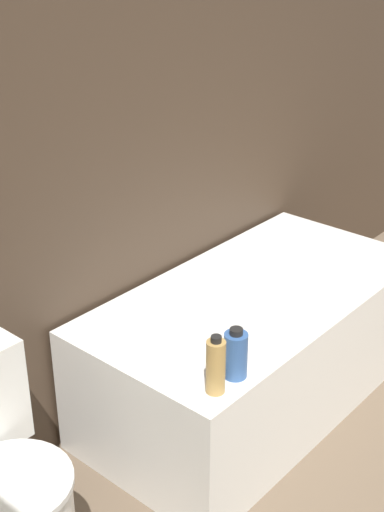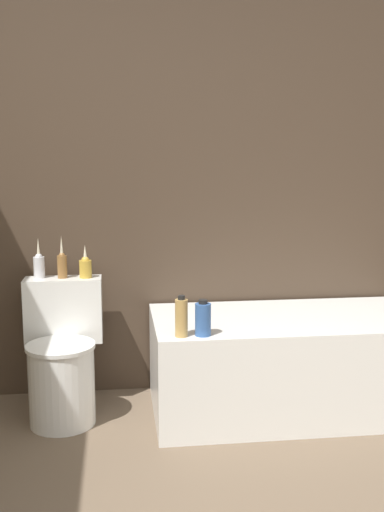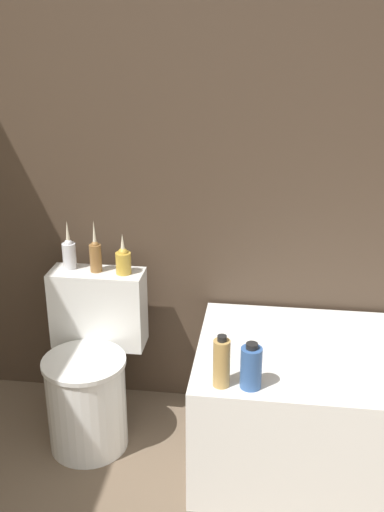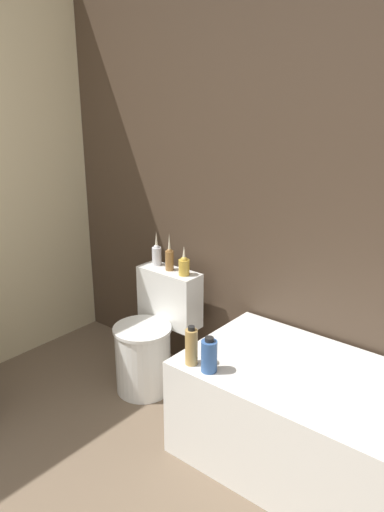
# 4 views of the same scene
# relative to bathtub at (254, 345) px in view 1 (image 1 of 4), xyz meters

# --- Properties ---
(wall_back_tiled) EXTENTS (6.40, 0.06, 2.60)m
(wall_back_tiled) POSITION_rel_bathtub_xyz_m (-0.77, 0.43, 1.03)
(wall_back_tiled) COLOR #423326
(wall_back_tiled) RESTS_ON ground_plane
(bathtub) EXTENTS (1.49, 0.76, 0.53)m
(bathtub) POSITION_rel_bathtub_xyz_m (0.00, 0.00, 0.00)
(bathtub) COLOR white
(bathtub) RESTS_ON ground
(shampoo_bottle_tall) EXTENTS (0.06, 0.06, 0.20)m
(shampoo_bottle_tall) POSITION_rel_bathtub_xyz_m (-0.63, -0.30, 0.36)
(shampoo_bottle_tall) COLOR tan
(shampoo_bottle_tall) RESTS_ON bathtub
(shampoo_bottle_short) EXTENTS (0.08, 0.08, 0.18)m
(shampoo_bottle_short) POSITION_rel_bathtub_xyz_m (-0.52, -0.29, 0.35)
(shampoo_bottle_short) COLOR #335999
(shampoo_bottle_short) RESTS_ON bathtub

